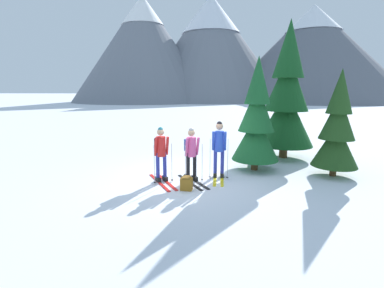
{
  "coord_description": "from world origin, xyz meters",
  "views": [
    {
      "loc": [
        0.87,
        -8.41,
        2.73
      ],
      "look_at": [
        0.15,
        0.28,
        1.05
      ],
      "focal_mm": 26.38,
      "sensor_mm": 36.0,
      "label": 1
    }
  ],
  "objects_px": {
    "skier_in_pink": "(191,152)",
    "backpack_on_snow_front": "(186,183)",
    "skier_in_red": "(161,151)",
    "pine_tree_mid": "(287,97)",
    "pine_tree_far": "(256,119)",
    "skier_in_blue": "(219,146)",
    "pine_tree_near": "(337,128)"
  },
  "relations": [
    {
      "from": "skier_in_pink",
      "to": "backpack_on_snow_front",
      "type": "height_order",
      "value": "skier_in_pink"
    },
    {
      "from": "skier_in_pink",
      "to": "backpack_on_snow_front",
      "type": "bearing_deg",
      "value": -94.67
    },
    {
      "from": "skier_in_red",
      "to": "pine_tree_mid",
      "type": "relative_size",
      "value": 0.31
    },
    {
      "from": "skier_in_red",
      "to": "skier_in_pink",
      "type": "xyz_separation_m",
      "value": [
        0.9,
        0.09,
        -0.02
      ]
    },
    {
      "from": "pine_tree_far",
      "to": "skier_in_pink",
      "type": "bearing_deg",
      "value": -145.88
    },
    {
      "from": "skier_in_blue",
      "to": "backpack_on_snow_front",
      "type": "distance_m",
      "value": 1.74
    },
    {
      "from": "pine_tree_near",
      "to": "pine_tree_mid",
      "type": "relative_size",
      "value": 0.63
    },
    {
      "from": "pine_tree_far",
      "to": "pine_tree_near",
      "type": "bearing_deg",
      "value": -11.4
    },
    {
      "from": "skier_in_pink",
      "to": "pine_tree_far",
      "type": "height_order",
      "value": "pine_tree_far"
    },
    {
      "from": "skier_in_pink",
      "to": "pine_tree_mid",
      "type": "relative_size",
      "value": 0.3
    },
    {
      "from": "skier_in_pink",
      "to": "skier_in_blue",
      "type": "distance_m",
      "value": 0.95
    },
    {
      "from": "skier_in_pink",
      "to": "backpack_on_snow_front",
      "type": "relative_size",
      "value": 4.29
    },
    {
      "from": "skier_in_blue",
      "to": "backpack_on_snow_front",
      "type": "bearing_deg",
      "value": -126.0
    },
    {
      "from": "skier_in_blue",
      "to": "pine_tree_far",
      "type": "distance_m",
      "value": 1.74
    },
    {
      "from": "skier_in_pink",
      "to": "pine_tree_mid",
      "type": "distance_m",
      "value": 5.09
    },
    {
      "from": "skier_in_red",
      "to": "pine_tree_near",
      "type": "relative_size",
      "value": 0.49
    },
    {
      "from": "pine_tree_near",
      "to": "pine_tree_mid",
      "type": "height_order",
      "value": "pine_tree_mid"
    },
    {
      "from": "pine_tree_near",
      "to": "skier_in_pink",
      "type": "bearing_deg",
      "value": -168.48
    },
    {
      "from": "pine_tree_mid",
      "to": "backpack_on_snow_front",
      "type": "distance_m",
      "value": 5.91
    },
    {
      "from": "pine_tree_near",
      "to": "backpack_on_snow_front",
      "type": "xyz_separation_m",
      "value": [
        -4.58,
        -1.7,
        -1.36
      ]
    },
    {
      "from": "backpack_on_snow_front",
      "to": "skier_in_red",
      "type": "bearing_deg",
      "value": 140.53
    },
    {
      "from": "backpack_on_snow_front",
      "to": "skier_in_pink",
      "type": "bearing_deg",
      "value": 85.33
    },
    {
      "from": "skier_in_blue",
      "to": "pine_tree_far",
      "type": "xyz_separation_m",
      "value": [
        1.25,
        0.96,
        0.73
      ]
    },
    {
      "from": "skier_in_blue",
      "to": "pine_tree_far",
      "type": "height_order",
      "value": "pine_tree_far"
    },
    {
      "from": "skier_in_red",
      "to": "skier_in_pink",
      "type": "height_order",
      "value": "skier_in_red"
    },
    {
      "from": "skier_in_red",
      "to": "skier_in_blue",
      "type": "distance_m",
      "value": 1.82
    },
    {
      "from": "pine_tree_near",
      "to": "skier_in_blue",
      "type": "bearing_deg",
      "value": -172.76
    },
    {
      "from": "skier_in_red",
      "to": "skier_in_blue",
      "type": "height_order",
      "value": "skier_in_blue"
    },
    {
      "from": "pine_tree_near",
      "to": "pine_tree_far",
      "type": "bearing_deg",
      "value": 168.6
    },
    {
      "from": "skier_in_pink",
      "to": "pine_tree_near",
      "type": "xyz_separation_m",
      "value": [
        4.51,
        0.92,
        0.64
      ]
    },
    {
      "from": "pine_tree_mid",
      "to": "skier_in_pink",
      "type": "bearing_deg",
      "value": -136.16
    },
    {
      "from": "skier_in_red",
      "to": "pine_tree_mid",
      "type": "height_order",
      "value": "pine_tree_mid"
    }
  ]
}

